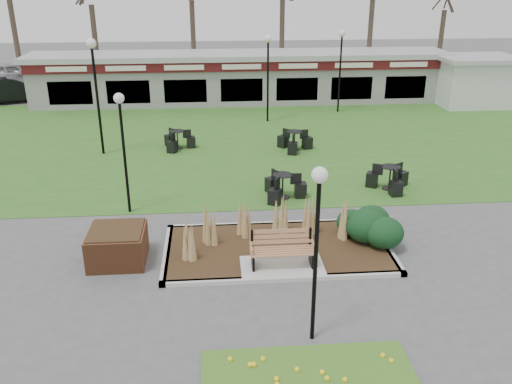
{
  "coord_description": "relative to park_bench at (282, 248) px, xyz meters",
  "views": [
    {
      "loc": [
        -1.72,
        -12.28,
        7.41
      ],
      "look_at": [
        -0.54,
        2.0,
        1.5
      ],
      "focal_mm": 38.0,
      "sensor_mm": 36.0,
      "label": 1
    }
  ],
  "objects": [
    {
      "name": "bistro_set_d",
      "position": [
        1.84,
        10.06,
        -0.29
      ],
      "size": [
        1.54,
        1.55,
        0.85
      ],
      "color": "black",
      "rests_on": "ground"
    },
    {
      "name": "bistro_set_c",
      "position": [
        0.63,
        4.75,
        -0.28
      ],
      "size": [
        1.42,
        1.62,
        0.86
      ],
      "color": "black",
      "rests_on": "ground"
    },
    {
      "name": "lamp_post_far_left",
      "position": [
        -6.47,
        10.24,
        2.95
      ],
      "size": [
        0.4,
        0.4,
        4.86
      ],
      "color": "black",
      "rests_on": "ground"
    },
    {
      "name": "lamp_post_near_right",
      "position": [
        0.28,
        -3.02,
        2.29
      ],
      "size": [
        0.33,
        0.33,
        3.94
      ],
      "color": "black",
      "rests_on": "ground"
    },
    {
      "name": "ground",
      "position": [
        0.0,
        -0.25,
        -0.59
      ],
      "size": [
        100.0,
        100.0,
        0.0
      ],
      "primitive_type": "plane",
      "color": "#515154",
      "rests_on": "ground"
    },
    {
      "name": "lamp_post_far_right",
      "position": [
        5.29,
        16.75,
        2.65
      ],
      "size": [
        0.37,
        0.37,
        4.44
      ],
      "color": "black",
      "rests_on": "ground"
    },
    {
      "name": "lamp_post_mid_right",
      "position": [
        1.16,
        15.0,
        2.62
      ],
      "size": [
        0.36,
        0.36,
        4.4
      ],
      "color": "black",
      "rests_on": "ground"
    },
    {
      "name": "brick_planter",
      "position": [
        -4.4,
        0.75,
        -0.11
      ],
      "size": [
        1.5,
        1.5,
        0.95
      ],
      "color": "brown",
      "rests_on": "ground"
    },
    {
      "name": "service_hut",
      "position": [
        13.5,
        17.75,
        0.86
      ],
      "size": [
        4.4,
        3.4,
        2.83
      ],
      "color": "silver",
      "rests_on": "ground"
    },
    {
      "name": "lawn",
      "position": [
        0.0,
        11.75,
        -0.58
      ],
      "size": [
        34.0,
        16.0,
        0.02
      ],
      "primitive_type": "cube",
      "color": "#2D6720",
      "rests_on": "ground"
    },
    {
      "name": "park_bench",
      "position": [
        0.0,
        0.0,
        0.0
      ],
      "size": [
        1.7,
        0.66,
        0.93
      ],
      "color": "#A06D48",
      "rests_on": "ground"
    },
    {
      "name": "planting_bed",
      "position": [
        1.27,
        1.1,
        -0.22
      ],
      "size": [
        6.75,
        3.4,
        1.27
      ],
      "color": "#332514",
      "rests_on": "ground"
    },
    {
      "name": "car_black",
      "position": [
        -13.69,
        20.75,
        0.19
      ],
      "size": [
        4.99,
        3.14,
        1.55
      ],
      "primitive_type": "imported",
      "rotation": [
        0.0,
        0.0,
        1.92
      ],
      "color": "black",
      "rests_on": "ground"
    },
    {
      "name": "bistro_set_a",
      "position": [
        -3.29,
        10.69,
        -0.3
      ],
      "size": [
        1.42,
        1.51,
        0.81
      ],
      "color": "black",
      "rests_on": "ground"
    },
    {
      "name": "car_silver",
      "position": [
        -15.54,
        26.75,
        0.13
      ],
      "size": [
        4.55,
        3.07,
        1.44
      ],
      "primitive_type": "imported",
      "rotation": [
        0.0,
        0.0,
        1.93
      ],
      "color": "#B2B1B6",
      "rests_on": "ground"
    },
    {
      "name": "food_pavilion",
      "position": [
        0.0,
        19.71,
        0.89
      ],
      "size": [
        24.6,
        3.4,
        2.9
      ],
      "color": "gray",
      "rests_on": "ground"
    },
    {
      "name": "lamp_post_near_left",
      "position": [
        -4.53,
        3.99,
        2.29
      ],
      "size": [
        0.33,
        0.33,
        3.95
      ],
      "color": "black",
      "rests_on": "ground"
    },
    {
      "name": "bistro_set_b",
      "position": [
        4.59,
        5.23,
        -0.28
      ],
      "size": [
        1.63,
        1.45,
        0.87
      ],
      "color": "black",
      "rests_on": "ground"
    }
  ]
}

